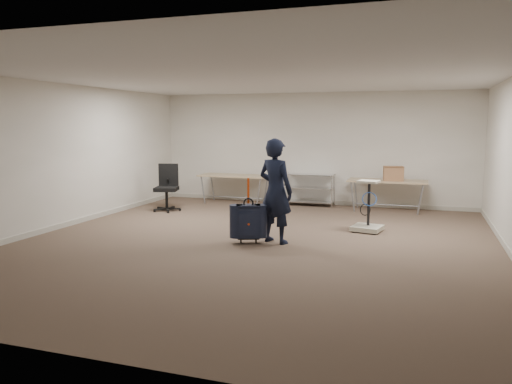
% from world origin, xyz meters
% --- Properties ---
extents(ground, '(9.00, 9.00, 0.00)m').
position_xyz_m(ground, '(0.00, 0.00, 0.00)').
color(ground, '#4F3D30').
rests_on(ground, ground).
extents(room_shell, '(8.00, 9.00, 9.00)m').
position_xyz_m(room_shell, '(0.00, 1.38, 0.05)').
color(room_shell, beige).
rests_on(room_shell, ground).
extents(folding_table_left, '(1.80, 0.75, 0.73)m').
position_xyz_m(folding_table_left, '(-1.90, 3.95, 0.68)').
color(folding_table_left, '#9D8760').
rests_on(folding_table_left, ground).
extents(folding_table_right, '(1.80, 0.75, 0.73)m').
position_xyz_m(folding_table_right, '(1.90, 3.95, 0.68)').
color(folding_table_right, '#9D8760').
rests_on(folding_table_right, ground).
extents(wire_shelf, '(1.22, 0.47, 0.80)m').
position_xyz_m(wire_shelf, '(0.00, 4.20, 0.44)').
color(wire_shelf, silver).
rests_on(wire_shelf, ground).
extents(person, '(0.76, 0.62, 1.79)m').
position_xyz_m(person, '(0.31, 0.14, 0.89)').
color(person, black).
rests_on(person, ground).
extents(suitcase, '(0.47, 0.37, 1.12)m').
position_xyz_m(suitcase, '(-0.10, -0.08, 0.38)').
color(suitcase, black).
rests_on(suitcase, ground).
extents(office_chair, '(0.66, 0.66, 1.09)m').
position_xyz_m(office_chair, '(-3.01, 2.41, 0.33)').
color(office_chair, black).
rests_on(office_chair, ground).
extents(equipment_cart, '(0.62, 0.62, 0.97)m').
position_xyz_m(equipment_cart, '(1.71, 1.56, 0.25)').
color(equipment_cart, beige).
rests_on(equipment_cart, ground).
extents(cardboard_box, '(0.48, 0.39, 0.33)m').
position_xyz_m(cardboard_box, '(2.03, 3.91, 0.89)').
color(cardboard_box, olive).
rests_on(cardboard_box, folding_table_right).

